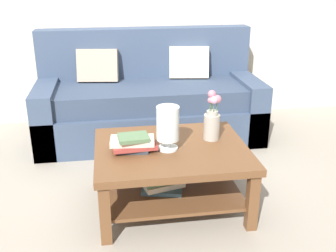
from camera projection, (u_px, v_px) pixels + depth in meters
The scene contains 6 objects.
ground_plane at pixel (156, 183), 3.24m from camera, with size 10.00×10.00×0.00m, color gray.
couch at pixel (149, 101), 4.05m from camera, with size 2.18×0.90×1.06m.
coffee_table at pixel (171, 164), 2.83m from camera, with size 1.06×0.86×0.46m.
book_stack_main at pixel (133, 143), 2.71m from camera, with size 0.32×0.21×0.11m.
glass_hurricane_vase at pixel (168, 125), 2.69m from camera, with size 0.16×0.16×0.31m.
flower_pitcher at pixel (212, 121), 2.87m from camera, with size 0.12×0.12×0.36m.
Camera 1 is at (-0.34, -2.83, 1.61)m, focal length 42.70 mm.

